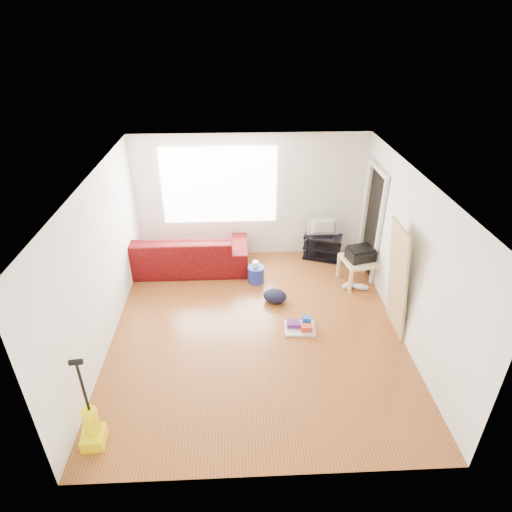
{
  "coord_description": "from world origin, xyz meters",
  "views": [
    {
      "loc": [
        -0.26,
        -5.35,
        4.41
      ],
      "look_at": [
        0.02,
        0.6,
        1.0
      ],
      "focal_mm": 30.0,
      "sensor_mm": 36.0,
      "label": 1
    }
  ],
  "objects_px": {
    "bucket": "(256,281)",
    "backpack": "(275,301)",
    "tv_stand": "(322,246)",
    "side_table": "(359,263)",
    "cleaning_tray": "(301,326)",
    "vacuum": "(92,428)",
    "sofa": "(183,268)"
  },
  "relations": [
    {
      "from": "sofa",
      "to": "cleaning_tray",
      "type": "relative_size",
      "value": 5.11
    },
    {
      "from": "cleaning_tray",
      "to": "backpack",
      "type": "distance_m",
      "value": 0.84
    },
    {
      "from": "tv_stand",
      "to": "bucket",
      "type": "height_order",
      "value": "tv_stand"
    },
    {
      "from": "tv_stand",
      "to": "bucket",
      "type": "distance_m",
      "value": 1.64
    },
    {
      "from": "backpack",
      "to": "sofa",
      "type": "bearing_deg",
      "value": 162.66
    },
    {
      "from": "bucket",
      "to": "side_table",
      "type": "bearing_deg",
      "value": -3.46
    },
    {
      "from": "tv_stand",
      "to": "vacuum",
      "type": "xyz_separation_m",
      "value": [
        -3.45,
        -4.18,
        -0.03
      ]
    },
    {
      "from": "bucket",
      "to": "vacuum",
      "type": "distance_m",
      "value": 3.95
    },
    {
      "from": "cleaning_tray",
      "to": "side_table",
      "type": "bearing_deg",
      "value": 46.56
    },
    {
      "from": "backpack",
      "to": "vacuum",
      "type": "xyz_separation_m",
      "value": [
        -2.36,
        -2.69,
        0.23
      ]
    },
    {
      "from": "side_table",
      "to": "backpack",
      "type": "bearing_deg",
      "value": -160.79
    },
    {
      "from": "sofa",
      "to": "vacuum",
      "type": "distance_m",
      "value": 3.97
    },
    {
      "from": "cleaning_tray",
      "to": "bucket",
      "type": "bearing_deg",
      "value": 114.35
    },
    {
      "from": "side_table",
      "to": "tv_stand",
      "type": "bearing_deg",
      "value": 118.23
    },
    {
      "from": "sofa",
      "to": "vacuum",
      "type": "relative_size",
      "value": 2.08
    },
    {
      "from": "tv_stand",
      "to": "bucket",
      "type": "bearing_deg",
      "value": -129.77
    },
    {
      "from": "sofa",
      "to": "bucket",
      "type": "height_order",
      "value": "sofa"
    },
    {
      "from": "bucket",
      "to": "backpack",
      "type": "distance_m",
      "value": 0.73
    },
    {
      "from": "tv_stand",
      "to": "bucket",
      "type": "relative_size",
      "value": 2.7
    },
    {
      "from": "tv_stand",
      "to": "side_table",
      "type": "relative_size",
      "value": 1.19
    },
    {
      "from": "tv_stand",
      "to": "backpack",
      "type": "xyz_separation_m",
      "value": [
        -1.09,
        -1.49,
        -0.26
      ]
    },
    {
      "from": "sofa",
      "to": "bucket",
      "type": "relative_size",
      "value": 8.3
    },
    {
      "from": "cleaning_tray",
      "to": "vacuum",
      "type": "height_order",
      "value": "vacuum"
    },
    {
      "from": "cleaning_tray",
      "to": "vacuum",
      "type": "distance_m",
      "value": 3.33
    },
    {
      "from": "cleaning_tray",
      "to": "tv_stand",
      "type": "bearing_deg",
      "value": 71.72
    },
    {
      "from": "backpack",
      "to": "vacuum",
      "type": "relative_size",
      "value": 0.33
    },
    {
      "from": "side_table",
      "to": "bucket",
      "type": "height_order",
      "value": "side_table"
    },
    {
      "from": "tv_stand",
      "to": "cleaning_tray",
      "type": "xyz_separation_m",
      "value": [
        -0.74,
        -2.25,
        -0.21
      ]
    },
    {
      "from": "tv_stand",
      "to": "cleaning_tray",
      "type": "relative_size",
      "value": 1.66
    },
    {
      "from": "sofa",
      "to": "vacuum",
      "type": "xyz_separation_m",
      "value": [
        -0.63,
        -3.91,
        0.23
      ]
    },
    {
      "from": "sofa",
      "to": "vacuum",
      "type": "bearing_deg",
      "value": 80.79
    },
    {
      "from": "vacuum",
      "to": "bucket",
      "type": "bearing_deg",
      "value": 52.69
    }
  ]
}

